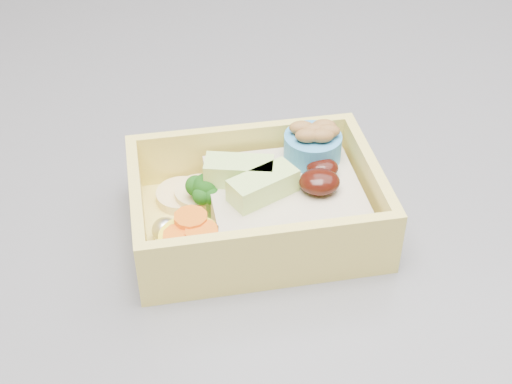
{
  "coord_description": "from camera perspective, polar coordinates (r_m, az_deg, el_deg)",
  "views": [
    {
      "loc": [
        0.03,
        -0.51,
        1.25
      ],
      "look_at": [
        0.05,
        -0.14,
        0.95
      ],
      "focal_mm": 50.0,
      "sensor_mm": 36.0,
      "label": 1
    }
  ],
  "objects": [
    {
      "name": "bento_box",
      "position": [
        0.49,
        0.53,
        -0.81
      ],
      "size": [
        0.18,
        0.14,
        0.06
      ],
      "rotation": [
        0.0,
        0.0,
        0.15
      ],
      "color": "#EED862",
      "rests_on": "island"
    }
  ]
}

